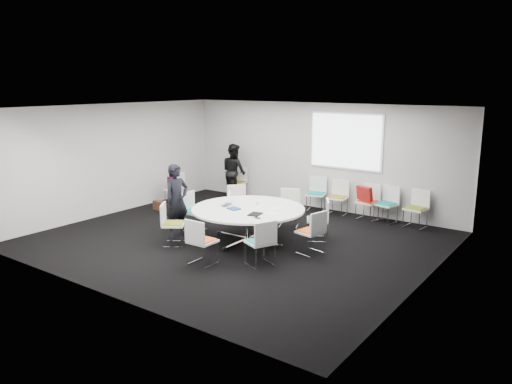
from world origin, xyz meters
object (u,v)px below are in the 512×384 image
Objects in this scene: chair_ring_d at (238,211)px; chair_back_b at (337,204)px; chair_back_a at (316,200)px; chair_ring_c at (289,215)px; chair_back_d at (386,211)px; chair_back_e at (416,216)px; conference_table at (248,216)px; chair_ring_f at (173,232)px; chair_ring_a at (311,240)px; person_back at (234,171)px; maroon_bag at (174,182)px; person_main at (177,201)px; laptop at (229,205)px; chair_ring_e at (194,219)px; chair_person_back at (237,188)px; cup at (257,203)px; chair_ring_g at (202,250)px; chair_ring_h at (260,251)px; chair_spare_left at (175,194)px; chair_ring_b at (318,227)px; brown_bag at (159,205)px; chair_back_c at (367,209)px.

chair_ring_d is 2.61m from chair_back_b.
chair_ring_c is at bearing 81.39° from chair_back_a.
chair_back_e is (0.73, -0.01, 0.00)m from chair_back_d.
chair_ring_f reaches higher than conference_table.
person_back is at bearing 67.91° from chair_ring_a.
maroon_bag is (-6.20, -1.63, 0.34)m from chair_back_e.
chair_back_d is 0.55× the size of person_main.
chair_back_d is 2.76× the size of laptop.
chair_person_back is (-1.26, 3.22, 0.00)m from chair_ring_e.
person_main is 1.75m from cup.
chair_ring_e is 1.00× the size of chair_ring_g.
chair_back_e is 2.76× the size of laptop.
chair_back_d is (0.78, 4.16, 0.00)m from chair_ring_h.
chair_back_a is at bearing -162.20° from chair_ring_d.
chair_back_b is (1.66, 4.19, 0.00)m from chair_ring_f.
chair_spare_left is (-5.11, 1.41, 0.00)m from chair_ring_a.
chair_ring_b is 9.78× the size of cup.
conference_table is at bearing 152.28° from person_back.
brown_bag is (-5.34, -2.36, -0.16)m from chair_back_d.
person_main is at bearing -43.91° from maroon_bag.
chair_ring_g is at bearing 106.65° from chair_person_back.
chair_ring_f is 3.05m from brown_bag.
chair_ring_b is 0.55× the size of person_back.
chair_person_back is at bearing -159.72° from chair_ring_e.
chair_ring_a is at bearing -67.04° from person_main.
laptop is at bearing 111.02° from chair_ring_g.
person_main is at bearing 29.88° from chair_ring_c.
cup is at bearing 62.27° from chair_ring_h.
chair_back_c is 9.78× the size of cup.
chair_spare_left is at bearing 87.09° from chair_ring_a.
chair_person_back is at bearing 27.80° from laptop.
chair_ring_d and chair_ring_f have the same top height.
chair_back_e is 1.00× the size of chair_spare_left.
chair_ring_a is (1.47, 0.08, -0.28)m from conference_table.
chair_back_b is at bearing 29.74° from brown_bag.
chair_back_e is at bearing 127.64° from chair_ring_e.
chair_back_a reaches higher than laptop.
chair_back_a is 2.44× the size of brown_bag.
chair_ring_e is 0.55× the size of person_main.
chair_ring_h is 1.00× the size of chair_back_c.
chair_ring_e and chair_ring_f have the same top height.
chair_ring_f is at bearing 65.31° from chair_back_c.
chair_back_e is at bearing 163.78° from chair_back_a.
chair_ring_h is at bearing -129.47° from laptop.
chair_back_b reaches higher than cup.
chair_ring_a and chair_ring_g have the same top height.
chair_ring_e is 1.00× the size of chair_back_a.
chair_back_e is at bearing -169.32° from chair_back_d.
person_back is (-4.54, -0.16, 0.53)m from chair_back_d.
chair_person_back is (-2.83, 1.70, 0.00)m from chair_ring_c.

